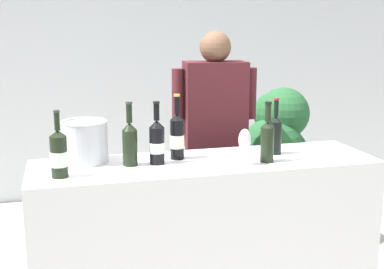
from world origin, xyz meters
TOP-DOWN VIEW (x-y plane):
  - wall_back at (0.00, 2.60)m, footprint 8.00×0.10m
  - counter at (0.00, 0.00)m, footprint 1.86×0.53m
  - wine_bottle_0 at (-0.26, 0.01)m, footprint 0.08×0.08m
  - wine_bottle_1 at (-0.41, 0.02)m, footprint 0.08×0.08m
  - wine_bottle_2 at (-0.14, 0.09)m, footprint 0.08×0.08m
  - wine_bottle_3 at (-0.76, -0.10)m, footprint 0.08×0.08m
  - wine_bottle_4 at (0.42, 0.05)m, footprint 0.07×0.07m
  - wine_bottle_5 at (0.31, -0.10)m, footprint 0.07×0.07m
  - wine_glass at (0.17, -0.13)m, footprint 0.07×0.07m
  - ice_bucket at (-0.63, 0.14)m, footprint 0.25×0.25m
  - person_server at (0.24, 0.63)m, footprint 0.56×0.28m
  - potted_shrub at (0.80, 0.91)m, footprint 0.56×0.64m

SIDE VIEW (x-z plane):
  - counter at x=0.00m, z-range 0.00..1.00m
  - potted_shrub at x=0.80m, z-range 0.14..1.40m
  - person_server at x=0.24m, z-range -0.02..1.66m
  - ice_bucket at x=-0.63m, z-range 1.00..1.22m
  - wine_bottle_3 at x=-0.76m, z-range 0.95..1.27m
  - wine_bottle_4 at x=0.42m, z-range 0.96..1.28m
  - wine_bottle_0 at x=-0.26m, z-range 0.95..1.28m
  - wine_bottle_5 at x=0.31m, z-range 0.96..1.28m
  - wine_bottle_1 at x=-0.41m, z-range 0.95..1.29m
  - wine_glass at x=0.17m, z-range 1.03..1.22m
  - wine_bottle_2 at x=-0.14m, z-range 0.95..1.30m
  - wall_back at x=0.00m, z-range 0.00..2.80m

